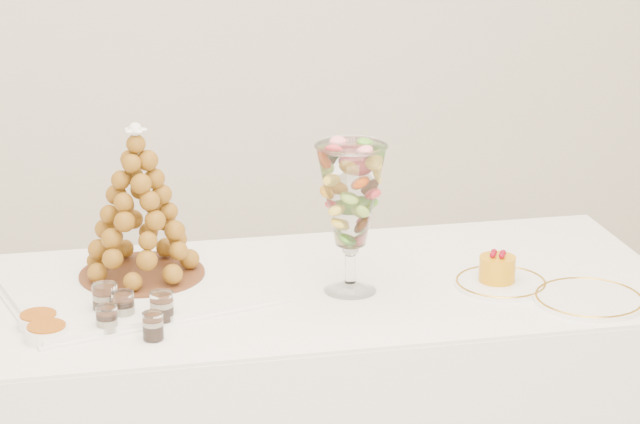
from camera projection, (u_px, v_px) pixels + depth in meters
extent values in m
cube|color=white|center=(283.00, 424.00, 3.11)|extent=(1.90, 0.76, 0.71)
cube|color=white|center=(282.00, 290.00, 3.00)|extent=(1.89, 0.76, 0.01)
cube|color=white|center=(137.00, 289.00, 2.96)|extent=(0.66, 0.56, 0.02)
cylinder|color=white|center=(350.00, 286.00, 2.98)|extent=(0.13, 0.13, 0.02)
cylinder|color=white|center=(350.00, 265.00, 2.96)|extent=(0.03, 0.03, 0.09)
sphere|color=white|center=(350.00, 248.00, 2.95)|extent=(0.04, 0.04, 0.04)
cylinder|color=white|center=(501.00, 283.00, 3.01)|extent=(0.22, 0.22, 0.01)
cylinder|color=white|center=(589.00, 299.00, 2.92)|extent=(0.26, 0.26, 0.01)
cylinder|color=white|center=(105.00, 300.00, 2.82)|extent=(0.06, 0.06, 0.08)
cylinder|color=white|center=(123.00, 307.00, 2.80)|extent=(0.05, 0.05, 0.07)
cylinder|color=white|center=(162.00, 307.00, 2.79)|extent=(0.06, 0.06, 0.07)
cylinder|color=white|center=(107.00, 320.00, 2.73)|extent=(0.06, 0.06, 0.06)
cylinder|color=white|center=(153.00, 326.00, 2.70)|extent=(0.05, 0.05, 0.06)
cylinder|color=white|center=(39.00, 321.00, 2.77)|extent=(0.09, 0.09, 0.03)
cylinder|color=white|center=(47.00, 333.00, 2.71)|extent=(0.09, 0.09, 0.03)
cylinder|color=#5E3118|center=(142.00, 274.00, 3.03)|extent=(0.30, 0.30, 0.01)
cone|color=brown|center=(139.00, 201.00, 2.97)|extent=(0.29, 0.29, 0.37)
sphere|color=white|center=(135.00, 131.00, 2.91)|extent=(0.04, 0.04, 0.04)
cylinder|color=orange|center=(497.00, 269.00, 3.01)|extent=(0.09, 0.09, 0.06)
sphere|color=maroon|center=(503.00, 253.00, 3.00)|extent=(0.02, 0.02, 0.02)
sphere|color=maroon|center=(494.00, 252.00, 3.01)|extent=(0.02, 0.02, 0.02)
sphere|color=maroon|center=(493.00, 255.00, 2.99)|extent=(0.02, 0.02, 0.02)
sphere|color=maroon|center=(502.00, 256.00, 2.98)|extent=(0.02, 0.02, 0.02)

